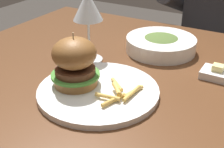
{
  "coord_description": "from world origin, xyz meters",
  "views": [
    {
      "loc": [
        0.28,
        -0.68,
        1.12
      ],
      "look_at": [
        -0.04,
        -0.12,
        0.78
      ],
      "focal_mm": 50.0,
      "sensor_mm": 36.0,
      "label": 1
    }
  ],
  "objects_px": {
    "butter_dish": "(217,73)",
    "diner_person": "(224,51)",
    "main_plate": "(98,91)",
    "wine_glass": "(89,8)",
    "burger_sandwich": "(75,62)",
    "soup_bowl": "(161,44)"
  },
  "relations": [
    {
      "from": "wine_glass",
      "to": "soup_bowl",
      "type": "relative_size",
      "value": 0.95
    },
    {
      "from": "wine_glass",
      "to": "butter_dish",
      "type": "height_order",
      "value": "wine_glass"
    },
    {
      "from": "wine_glass",
      "to": "diner_person",
      "type": "distance_m",
      "value": 0.81
    },
    {
      "from": "main_plate",
      "to": "soup_bowl",
      "type": "relative_size",
      "value": 1.35
    },
    {
      "from": "butter_dish",
      "to": "diner_person",
      "type": "distance_m",
      "value": 0.66
    },
    {
      "from": "main_plate",
      "to": "butter_dish",
      "type": "height_order",
      "value": "butter_dish"
    },
    {
      "from": "butter_dish",
      "to": "wine_glass",
      "type": "bearing_deg",
      "value": -168.39
    },
    {
      "from": "wine_glass",
      "to": "diner_person",
      "type": "relative_size",
      "value": 0.17
    },
    {
      "from": "main_plate",
      "to": "soup_bowl",
      "type": "xyz_separation_m",
      "value": [
        0.03,
        0.31,
        0.02
      ]
    },
    {
      "from": "wine_glass",
      "to": "diner_person",
      "type": "xyz_separation_m",
      "value": [
        0.26,
        0.7,
        -0.33
      ]
    },
    {
      "from": "butter_dish",
      "to": "diner_person",
      "type": "xyz_separation_m",
      "value": [
        -0.09,
        0.62,
        -0.19
      ]
    },
    {
      "from": "wine_glass",
      "to": "main_plate",
      "type": "bearing_deg",
      "value": -50.82
    },
    {
      "from": "wine_glass",
      "to": "diner_person",
      "type": "height_order",
      "value": "diner_person"
    },
    {
      "from": "main_plate",
      "to": "diner_person",
      "type": "distance_m",
      "value": 0.88
    },
    {
      "from": "soup_bowl",
      "to": "wine_glass",
      "type": "bearing_deg",
      "value": -133.76
    },
    {
      "from": "soup_bowl",
      "to": "butter_dish",
      "type": "bearing_deg",
      "value": -24.64
    },
    {
      "from": "burger_sandwich",
      "to": "soup_bowl",
      "type": "xyz_separation_m",
      "value": [
        0.09,
        0.32,
        -0.05
      ]
    },
    {
      "from": "main_plate",
      "to": "soup_bowl",
      "type": "bearing_deg",
      "value": 84.6
    },
    {
      "from": "butter_dish",
      "to": "burger_sandwich",
      "type": "bearing_deg",
      "value": -140.62
    },
    {
      "from": "wine_glass",
      "to": "butter_dish",
      "type": "bearing_deg",
      "value": 11.61
    },
    {
      "from": "butter_dish",
      "to": "soup_bowl",
      "type": "xyz_separation_m",
      "value": [
        -0.19,
        0.09,
        0.01
      ]
    },
    {
      "from": "burger_sandwich",
      "to": "soup_bowl",
      "type": "distance_m",
      "value": 0.33
    }
  ]
}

